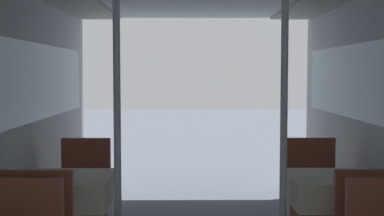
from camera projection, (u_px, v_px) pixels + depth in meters
name	position (u px, v px, depth m)	size (l,w,h in m)	color
dining_table_left_1	(66.00, 194.00, 3.73)	(0.63, 0.63, 0.75)	#4C4C51
support_pole_left_1	(117.00, 135.00, 3.71)	(0.05, 0.05, 2.07)	silver
dining_table_right_1	(334.00, 194.00, 3.75)	(0.63, 0.63, 0.75)	#4C4C51
support_pole_right_1	(284.00, 135.00, 3.72)	(0.05, 0.05, 2.07)	silver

